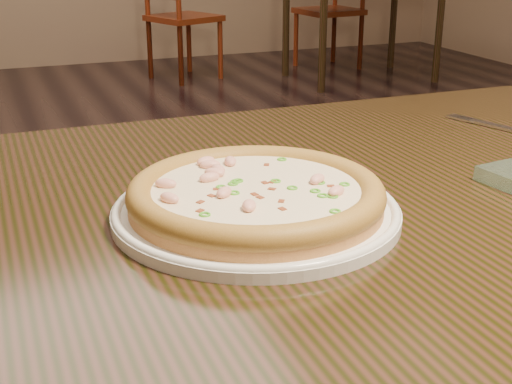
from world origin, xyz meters
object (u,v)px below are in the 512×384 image
object	(u,v)px
hero_table	(330,262)
chair_c	(178,17)
pizza	(256,194)
chair_d	(335,10)
plate	(256,210)

from	to	relation	value
hero_table	chair_c	xyz separation A→B (m)	(0.97, 4.25, -0.21)
hero_table	pizza	bearing A→B (deg)	-157.55
chair_d	plate	bearing A→B (deg)	-118.48
chair_c	chair_d	bearing A→B (deg)	1.40
pizza	chair_c	size ratio (longest dim) A/B	0.29
hero_table	chair_d	xyz separation A→B (m)	(2.23, 4.28, -0.21)
pizza	chair_c	world-z (taller)	chair_c
pizza	chair_c	bearing A→B (deg)	75.73
hero_table	chair_d	world-z (taller)	chair_d
plate	chair_d	xyz separation A→B (m)	(2.35, 4.33, -0.32)
chair_d	chair_c	bearing A→B (deg)	-178.60
hero_table	plate	bearing A→B (deg)	-157.38
plate	pizza	distance (m)	0.02
plate	pizza	world-z (taller)	pizza
pizza	chair_d	world-z (taller)	chair_d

